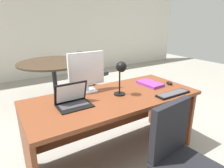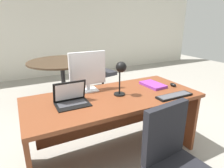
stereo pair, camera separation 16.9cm
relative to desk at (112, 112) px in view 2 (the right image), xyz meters
The scene contains 12 objects.
ground 1.55m from the desk, 90.00° to the left, with size 12.00×12.00×0.00m, color gray.
back_wall 3.90m from the desk, 90.00° to the left, with size 10.00×0.10×2.80m, color silver.
desk is the anchor object (origin of this frame).
monitor 0.53m from the desk, 129.33° to the left, with size 0.41×0.16×0.44m.
laptop 0.53m from the desk, behind, with size 0.31×0.23×0.22m.
keyboard 0.69m from the desk, 33.26° to the right, with size 0.41×0.12×0.02m.
mouse 0.82m from the desk, ahead, with size 0.05×0.09×0.04m.
desk_lamp 0.48m from the desk, 46.42° to the right, with size 0.12×0.14×0.37m.
book 0.61m from the desk, ahead, with size 0.20×0.32×0.03m.
coffee_mug 0.59m from the desk, 160.45° to the left, with size 0.10×0.07×0.09m.
meeting_table 1.82m from the desk, 93.36° to the left, with size 1.24×1.24×0.79m.
meeting_chair_near 2.17m from the desk, 69.43° to the left, with size 0.57×0.56×0.88m.
Camera 2 is at (-0.87, -1.66, 1.51)m, focal length 30.69 mm.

